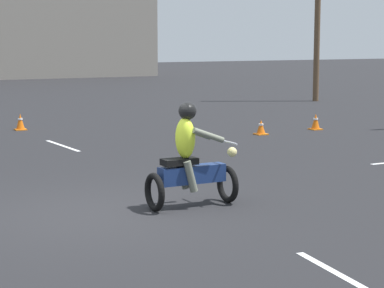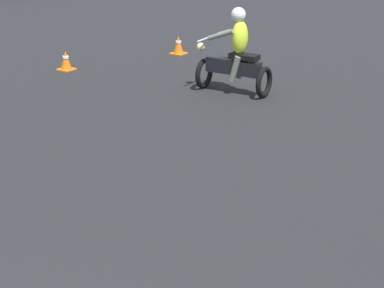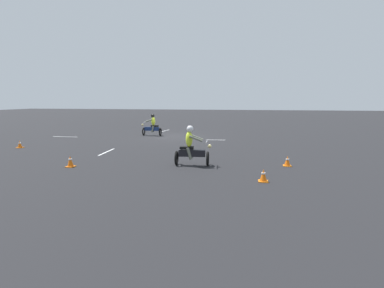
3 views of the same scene
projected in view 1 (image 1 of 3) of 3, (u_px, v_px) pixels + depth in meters
ground_plane at (99, 214)px, 11.31m from camera, size 120.00×120.00×0.00m
motorcycle_rider_foreground at (190, 162)px, 11.66m from camera, size 1.52×0.70×1.66m
traffic_cone_near_left at (316, 122)px, 21.44m from camera, size 0.32×0.32×0.46m
traffic_cone_near_right at (261, 127)px, 20.37m from camera, size 0.32×0.32×0.41m
traffic_cone_mid_left at (20, 122)px, 21.35m from camera, size 0.32×0.32×0.47m
lane_stripe_n at (63, 146)px, 18.31m from camera, size 0.28×2.13×0.01m
lane_stripe_s at (338, 274)px, 8.44m from camera, size 0.26×1.79×0.01m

